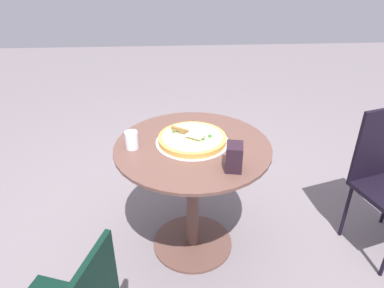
{
  "coord_description": "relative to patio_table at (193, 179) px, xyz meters",
  "views": [
    {
      "loc": [
        -0.11,
        -1.78,
        1.79
      ],
      "look_at": [
        -0.0,
        0.04,
        0.74
      ],
      "focal_mm": 34.15,
      "sensor_mm": 36.0,
      "label": 1
    }
  ],
  "objects": [
    {
      "name": "pizza_server",
      "position": [
        -0.03,
        0.05,
        0.29
      ],
      "size": [
        0.2,
        0.16,
        0.02
      ],
      "color": "silver",
      "rests_on": "pizza_on_tray"
    },
    {
      "name": "ground_plane",
      "position": [
        0.0,
        0.0,
        -0.53
      ],
      "size": [
        10.0,
        10.0,
        0.0
      ],
      "primitive_type": "plane",
      "color": "slate"
    },
    {
      "name": "pizza_on_tray",
      "position": [
        -0.0,
        0.04,
        0.25
      ],
      "size": [
        0.42,
        0.42,
        0.06
      ],
      "color": "silver",
      "rests_on": "patio_table"
    },
    {
      "name": "drinking_cup",
      "position": [
        -0.34,
        -0.01,
        0.28
      ],
      "size": [
        0.07,
        0.07,
        0.1
      ],
      "primitive_type": "cylinder",
      "color": "silver",
      "rests_on": "patio_table"
    },
    {
      "name": "patio_table",
      "position": [
        0.0,
        0.0,
        0.0
      ],
      "size": [
        0.89,
        0.89,
        0.76
      ],
      "color": "brown",
      "rests_on": "ground"
    },
    {
      "name": "napkin_dispenser",
      "position": [
        0.19,
        -0.25,
        0.3
      ],
      "size": [
        0.1,
        0.12,
        0.14
      ],
      "primitive_type": "cube",
      "rotation": [
        0.0,
        0.0,
        4.53
      ],
      "color": "black",
      "rests_on": "patio_table"
    }
  ]
}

